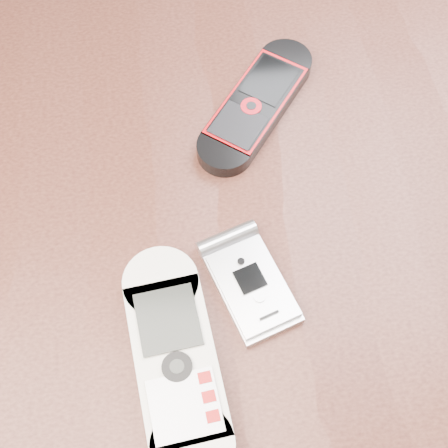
% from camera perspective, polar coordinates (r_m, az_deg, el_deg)
% --- Properties ---
extents(ground, '(4.00, 4.00, 0.00)m').
position_cam_1_polar(ground, '(1.23, -0.24, -16.43)').
color(ground, '#472B19').
rests_on(ground, ground).
extents(table, '(1.20, 0.80, 0.75)m').
position_cam_1_polar(table, '(0.61, -0.47, -5.03)').
color(table, black).
rests_on(table, ground).
extents(nokia_white, '(0.08, 0.18, 0.02)m').
position_cam_1_polar(nokia_white, '(0.46, -4.40, -12.38)').
color(nokia_white, silver).
rests_on(nokia_white, table).
extents(nokia_black_red, '(0.14, 0.16, 0.02)m').
position_cam_1_polar(nokia_black_red, '(0.57, 2.96, 10.89)').
color(nokia_black_red, black).
rests_on(nokia_black_red, table).
extents(motorola_razr, '(0.08, 0.11, 0.01)m').
position_cam_1_polar(motorola_razr, '(0.48, 2.49, -5.55)').
color(motorola_razr, silver).
rests_on(motorola_razr, table).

